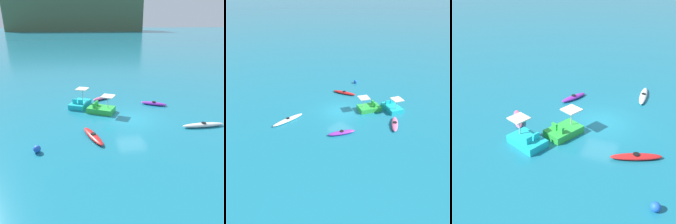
# 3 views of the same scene
# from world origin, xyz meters

# --- Properties ---
(ground_plane) EXTENTS (600.00, 600.00, 0.00)m
(ground_plane) POSITION_xyz_m (0.00, 0.00, 0.00)
(ground_plane) COLOR #19728C
(kayak_pink) EXTENTS (2.61, 2.03, 0.37)m
(kayak_pink) POSITION_xyz_m (-1.97, 5.79, 0.16)
(kayak_pink) COLOR pink
(kayak_pink) RESTS_ON ground_plane
(kayak_red) EXTENTS (1.69, 3.10, 0.37)m
(kayak_red) POSITION_xyz_m (-3.56, -2.97, 0.16)
(kayak_red) COLOR red
(kayak_red) RESTS_ON ground_plane
(kayak_white) EXTENTS (3.54, 0.62, 0.37)m
(kayak_white) POSITION_xyz_m (5.38, -2.27, 0.16)
(kayak_white) COLOR white
(kayak_white) RESTS_ON ground_plane
(kayak_purple) EXTENTS (2.59, 1.71, 0.37)m
(kayak_purple) POSITION_xyz_m (2.96, 3.19, 0.16)
(kayak_purple) COLOR purple
(kayak_purple) RESTS_ON ground_plane
(pedal_boat_cyan) EXTENTS (2.34, 2.80, 1.68)m
(pedal_boat_cyan) POSITION_xyz_m (-4.47, 3.76, 0.34)
(pedal_boat_cyan) COLOR #19B7C6
(pedal_boat_cyan) RESTS_ON ground_plane
(pedal_boat_green) EXTENTS (2.82, 2.41, 1.68)m
(pedal_boat_green) POSITION_xyz_m (-2.52, 1.99, 0.34)
(pedal_boat_green) COLOR green
(pedal_boat_green) RESTS_ON ground_plane
(buoy_blue) EXTENTS (0.49, 0.49, 0.49)m
(buoy_blue) POSITION_xyz_m (-7.29, -4.41, 0.25)
(buoy_blue) COLOR blue
(buoy_blue) RESTS_ON ground_plane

